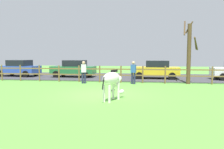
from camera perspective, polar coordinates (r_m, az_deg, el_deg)
name	(u,v)px	position (r m, az deg, el deg)	size (l,w,h in m)	color
ground_plane	(103,94)	(11.79, -2.23, -5.12)	(60.00, 60.00, 0.00)	#549338
parking_asphalt	(122,77)	(20.92, 2.48, -0.59)	(28.00, 7.40, 0.05)	#38383D
paddock_fence	(110,73)	(16.66, -0.47, 0.38)	(21.28, 0.11, 1.28)	brown
bare_tree	(189,52)	(16.76, 19.33, 5.50)	(1.13, 1.12, 4.55)	#513A23
zebra	(112,81)	(10.03, 0.09, -1.57)	(1.01, 1.83, 1.41)	white
crow_on_grass	(113,90)	(12.22, 0.23, -4.16)	(0.21, 0.10, 0.20)	black
parked_car_yellow	(156,69)	(19.52, 11.29, 1.32)	(4.06, 2.01, 1.56)	yellow
parked_car_green	(74,68)	(20.80, -9.86, 1.56)	(4.04, 1.96, 1.56)	#236B38
parked_car_blue	(19,68)	(23.08, -22.98, 1.58)	(4.12, 2.14, 1.56)	#2D4CAD
visitor_left_of_tree	(133,71)	(15.89, 5.55, 0.79)	(0.40, 0.30, 1.64)	#232847
visitor_right_of_tree	(84,71)	(16.25, -7.34, 0.86)	(0.41, 0.31, 1.64)	#232847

